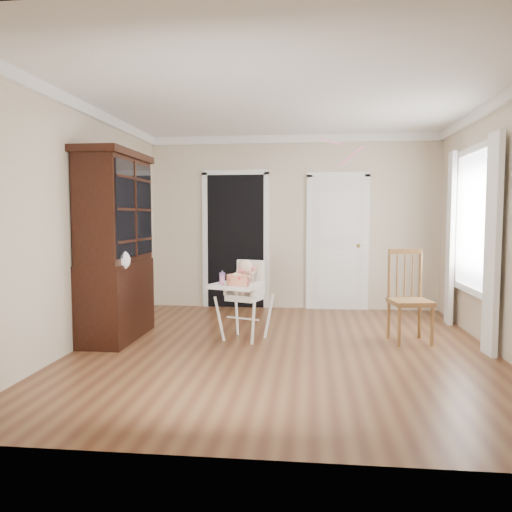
# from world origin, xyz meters

# --- Properties ---
(floor) EXTENTS (5.00, 5.00, 0.00)m
(floor) POSITION_xyz_m (0.00, 0.00, 0.00)
(floor) COLOR #58311E
(floor) RESTS_ON ground
(ceiling) EXTENTS (5.00, 5.00, 0.00)m
(ceiling) POSITION_xyz_m (0.00, 0.00, 2.70)
(ceiling) COLOR white
(ceiling) RESTS_ON wall_back
(wall_back) EXTENTS (4.50, 0.00, 4.50)m
(wall_back) POSITION_xyz_m (0.00, 2.50, 1.35)
(wall_back) COLOR beige
(wall_back) RESTS_ON floor
(wall_left) EXTENTS (0.00, 5.00, 5.00)m
(wall_left) POSITION_xyz_m (-2.25, 0.00, 1.35)
(wall_left) COLOR beige
(wall_left) RESTS_ON floor
(wall_right) EXTENTS (0.00, 5.00, 5.00)m
(wall_right) POSITION_xyz_m (2.25, 0.00, 1.35)
(wall_right) COLOR beige
(wall_right) RESTS_ON floor
(crown_molding) EXTENTS (4.50, 5.00, 0.12)m
(crown_molding) POSITION_xyz_m (0.00, 0.00, 2.64)
(crown_molding) COLOR white
(crown_molding) RESTS_ON ceiling
(doorway) EXTENTS (1.06, 0.05, 2.22)m
(doorway) POSITION_xyz_m (-0.90, 2.48, 1.11)
(doorway) COLOR black
(doorway) RESTS_ON wall_back
(closet_door) EXTENTS (0.96, 0.09, 2.13)m
(closet_door) POSITION_xyz_m (0.70, 2.48, 1.02)
(closet_door) COLOR white
(closet_door) RESTS_ON wall_back
(window_right) EXTENTS (0.13, 1.84, 2.30)m
(window_right) POSITION_xyz_m (2.18, 0.80, 1.29)
(window_right) COLOR white
(window_right) RESTS_ON wall_right
(high_chair) EXTENTS (0.74, 0.81, 0.95)m
(high_chair) POSITION_xyz_m (-0.48, 0.39, 0.59)
(high_chair) COLOR white
(high_chair) RESTS_ON floor
(baby) EXTENTS (0.26, 0.26, 0.42)m
(baby) POSITION_xyz_m (-0.47, 0.41, 0.72)
(baby) COLOR beige
(baby) RESTS_ON high_chair
(cake) EXTENTS (0.30, 0.30, 0.14)m
(cake) POSITION_xyz_m (-0.54, 0.17, 0.73)
(cake) COLOR silver
(cake) RESTS_ON high_chair
(sippy_cup) EXTENTS (0.07, 0.07, 0.17)m
(sippy_cup) POSITION_xyz_m (-0.73, 0.33, 0.73)
(sippy_cup) COLOR #CA7BB0
(sippy_cup) RESTS_ON high_chair
(china_cabinet) EXTENTS (0.58, 1.30, 2.20)m
(china_cabinet) POSITION_xyz_m (-1.99, 0.28, 1.10)
(china_cabinet) COLOR black
(china_cabinet) RESTS_ON floor
(dining_chair) EXTENTS (0.50, 0.50, 1.07)m
(dining_chair) POSITION_xyz_m (1.42, 0.50, 0.50)
(dining_chair) COLOR brown
(dining_chair) RESTS_ON floor
(streamer) EXTENTS (0.28, 0.43, 0.15)m
(streamer) POSITION_xyz_m (0.51, 0.89, 2.36)
(streamer) COLOR pink
(streamer) RESTS_ON ceiling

